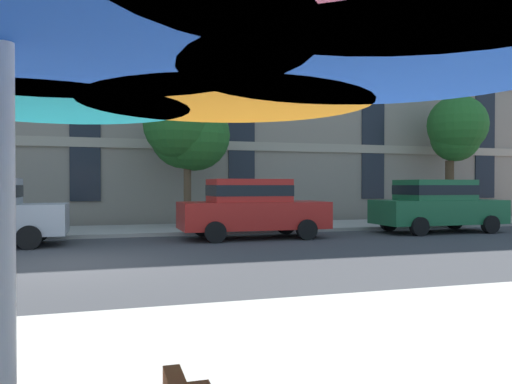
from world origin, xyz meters
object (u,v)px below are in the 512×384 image
(street_tree_middle, at_px, (186,132))
(street_tree_right, at_px, (456,130))
(sedan_red, at_px, (252,207))
(sedan_green, at_px, (437,204))

(street_tree_middle, xyz_separation_m, street_tree_right, (11.59, 0.12, 0.47))
(street_tree_right, bearing_deg, street_tree_middle, -179.41)
(street_tree_middle, bearing_deg, sedan_red, -67.01)
(sedan_red, height_order, sedan_green, same)
(sedan_green, bearing_deg, sedan_red, 180.00)
(sedan_red, xyz_separation_m, street_tree_right, (10.15, 3.50, 3.02))
(sedan_red, distance_m, street_tree_middle, 4.47)
(sedan_red, height_order, street_tree_middle, street_tree_middle)
(sedan_red, relative_size, street_tree_right, 0.81)
(street_tree_middle, distance_m, street_tree_right, 11.60)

